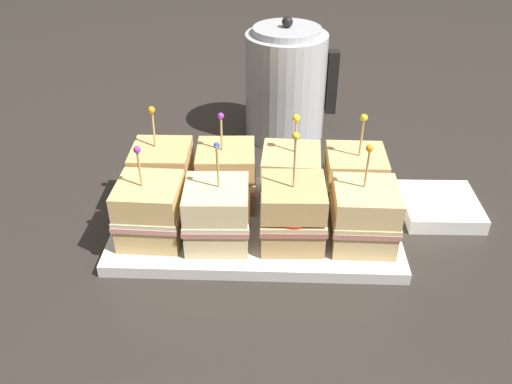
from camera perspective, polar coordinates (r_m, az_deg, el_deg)
name	(u,v)px	position (r m, az deg, el deg)	size (l,w,h in m)	color
ground_plane	(256,228)	(0.84, 0.00, -3.85)	(6.00, 6.00, 0.00)	#2D2823
serving_platter	(256,224)	(0.83, 0.00, -3.35)	(0.42, 0.24, 0.02)	silver
sandwich_front_far_left	(151,211)	(0.78, -11.05, -1.98)	(0.09, 0.09, 0.15)	tan
sandwich_front_center_left	(217,215)	(0.76, -4.12, -2.39)	(0.09, 0.09, 0.16)	beige
sandwich_front_center_right	(293,213)	(0.76, 3.87, -2.27)	(0.09, 0.09, 0.18)	tan
sandwich_front_far_right	(364,216)	(0.77, 11.30, -2.50)	(0.09, 0.09, 0.16)	#DBB77A
sandwich_back_far_left	(163,175)	(0.86, -9.77, 1.79)	(0.09, 0.10, 0.16)	tan
sandwich_back_center_left	(226,176)	(0.84, -3.14, 1.72)	(0.10, 0.10, 0.15)	tan
sandwich_back_center_right	(291,178)	(0.84, 3.66, 1.52)	(0.10, 0.10, 0.15)	tan
sandwich_back_far_right	(354,179)	(0.85, 10.32, 1.32)	(0.09, 0.09, 0.16)	tan
kettle_steel	(286,84)	(1.06, 3.17, 11.25)	(0.18, 0.15, 0.24)	#B7BABF
napkin_stack	(440,206)	(0.91, 18.76, -1.42)	(0.12, 0.12, 0.02)	white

